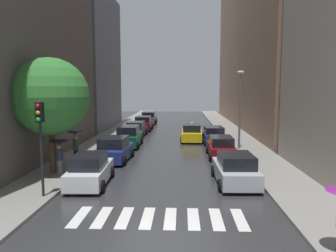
# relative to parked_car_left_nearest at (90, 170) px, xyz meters

# --- Properties ---
(ground_plane) EXTENTS (28.00, 72.00, 0.04)m
(ground_plane) POSITION_rel_parked_car_left_nearest_xyz_m (3.92, 17.59, -0.79)
(ground_plane) COLOR #2E2E30
(sidewalk_left) EXTENTS (3.00, 72.00, 0.15)m
(sidewalk_left) POSITION_rel_parked_car_left_nearest_xyz_m (-2.58, 17.59, -0.70)
(sidewalk_left) COLOR gray
(sidewalk_left) RESTS_ON ground
(sidewalk_right) EXTENTS (3.00, 72.00, 0.15)m
(sidewalk_right) POSITION_rel_parked_car_left_nearest_xyz_m (10.42, 17.59, -0.70)
(sidewalk_right) COLOR gray
(sidewalk_right) RESTS_ON ground
(crosswalk_stripes) EXTENTS (6.75, 2.20, 0.01)m
(crosswalk_stripes) POSITION_rel_parked_car_left_nearest_xyz_m (3.92, -4.29, -0.77)
(crosswalk_stripes) COLOR silver
(crosswalk_stripes) RESTS_ON ground
(building_left_mid) EXTENTS (6.00, 14.06, 16.68)m
(building_left_mid) POSITION_rel_parked_car_left_nearest_xyz_m (-7.08, 24.37, 7.57)
(building_left_mid) COLOR slate
(building_left_mid) RESTS_ON ground
(building_right_mid) EXTENTS (6.00, 18.63, 17.93)m
(building_right_mid) POSITION_rel_parked_car_left_nearest_xyz_m (14.92, 18.11, 8.19)
(building_right_mid) COLOR #8C6B56
(building_right_mid) RESTS_ON ground
(building_right_far) EXTENTS (6.00, 18.57, 25.19)m
(building_right_far) POSITION_rel_parked_car_left_nearest_xyz_m (14.92, 37.22, 11.82)
(building_right_far) COLOR #8C6B56
(building_right_far) RESTS_ON ground
(parked_car_left_nearest) EXTENTS (2.11, 4.28, 1.66)m
(parked_car_left_nearest) POSITION_rel_parked_car_left_nearest_xyz_m (0.00, 0.00, 0.00)
(parked_car_left_nearest) COLOR silver
(parked_car_left_nearest) RESTS_ON ground
(parked_car_left_second) EXTENTS (2.30, 4.32, 1.70)m
(parked_car_left_second) POSITION_rel_parked_car_left_nearest_xyz_m (0.11, 5.70, 0.02)
(parked_car_left_second) COLOR navy
(parked_car_left_second) RESTS_ON ground
(parked_car_left_third) EXTENTS (2.12, 4.53, 1.80)m
(parked_car_left_third) POSITION_rel_parked_car_left_nearest_xyz_m (0.20, 11.47, 0.06)
(parked_car_left_third) COLOR #0C4C2D
(parked_car_left_third) RESTS_ON ground
(parked_car_left_fourth) EXTENTS (2.15, 4.44, 1.56)m
(parked_car_left_fourth) POSITION_rel_parked_car_left_nearest_xyz_m (-0.00, 17.33, -0.04)
(parked_car_left_fourth) COLOR black
(parked_car_left_fourth) RESTS_ON ground
(parked_car_left_fifth) EXTENTS (2.17, 4.35, 1.66)m
(parked_car_left_fifth) POSITION_rel_parked_car_left_nearest_xyz_m (0.16, 22.60, 0.01)
(parked_car_left_fifth) COLOR maroon
(parked_car_left_fifth) RESTS_ON ground
(parked_car_left_sixth) EXTENTS (2.15, 4.29, 1.70)m
(parked_car_left_sixth) POSITION_rel_parked_car_left_nearest_xyz_m (0.15, 29.29, 0.02)
(parked_car_left_sixth) COLOR #474C51
(parked_car_left_sixth) RESTS_ON ground
(parked_car_right_nearest) EXTENTS (2.25, 4.36, 1.63)m
(parked_car_right_nearest) POSITION_rel_parked_car_left_nearest_xyz_m (7.65, 0.53, -0.01)
(parked_car_right_nearest) COLOR #B2B7BF
(parked_car_right_nearest) RESTS_ON ground
(parked_car_right_second) EXTENTS (1.98, 4.34, 1.55)m
(parked_car_right_second) POSITION_rel_parked_car_left_nearest_xyz_m (7.69, 7.27, -0.04)
(parked_car_right_second) COLOR maroon
(parked_car_right_second) RESTS_ON ground
(parked_car_right_third) EXTENTS (2.22, 4.16, 1.55)m
(parked_car_right_third) POSITION_rel_parked_car_left_nearest_xyz_m (7.70, 13.34, -0.04)
(parked_car_right_third) COLOR navy
(parked_car_right_third) RESTS_ON ground
(taxi_midroad) EXTENTS (2.18, 4.61, 1.81)m
(taxi_midroad) POSITION_rel_parked_car_left_nearest_xyz_m (5.76, 14.65, -0.01)
(taxi_midroad) COLOR yellow
(taxi_midroad) RESTS_ON ground
(pedestrian_near_tree) EXTENTS (1.13, 1.13, 1.93)m
(pedestrian_near_tree) POSITION_rel_parked_car_left_nearest_xyz_m (-2.20, 1.62, 0.84)
(pedestrian_near_tree) COLOR gray
(pedestrian_near_tree) RESTS_ON sidewalk_left
(pedestrian_by_kerb) EXTENTS (1.13, 1.13, 2.12)m
(pedestrian_by_kerb) POSITION_rel_parked_car_left_nearest_xyz_m (-2.12, 4.22, 0.97)
(pedestrian_by_kerb) COLOR black
(pedestrian_by_kerb) RESTS_ON sidewalk_left
(street_tree_left) EXTENTS (4.40, 4.40, 6.64)m
(street_tree_left) POSITION_rel_parked_car_left_nearest_xyz_m (-2.68, 1.79, 3.80)
(street_tree_left) COLOR #513823
(street_tree_left) RESTS_ON sidewalk_left
(traffic_light_left_corner) EXTENTS (0.30, 0.42, 4.30)m
(traffic_light_left_corner) POSITION_rel_parked_car_left_nearest_xyz_m (-1.53, -2.32, 2.51)
(traffic_light_left_corner) COLOR black
(traffic_light_left_corner) RESTS_ON sidewalk_left
(lamp_post_right) EXTENTS (0.60, 0.28, 6.27)m
(lamp_post_right) POSITION_rel_parked_car_left_nearest_xyz_m (9.47, 9.99, 3.03)
(lamp_post_right) COLOR #595B60
(lamp_post_right) RESTS_ON sidewalk_right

